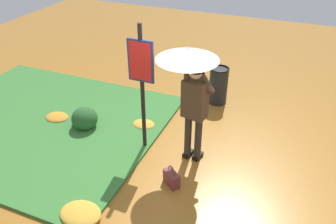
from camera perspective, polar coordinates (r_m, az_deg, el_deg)
ground_plane at (r=5.93m, az=4.24°, el=-8.39°), size 18.00×18.00×0.00m
grass_verge at (r=7.34m, az=-20.60°, el=-1.56°), size 4.80×4.00×0.05m
person_with_umbrella at (r=5.18m, az=3.82°, el=5.81°), size 0.96×0.96×2.04m
info_sign_post at (r=5.49m, az=-4.47°, el=6.09°), size 0.44×0.07×2.30m
handbag at (r=5.43m, az=0.60°, el=-11.07°), size 0.32×0.29×0.37m
trash_bin at (r=7.49m, az=8.46°, el=4.47°), size 0.42×0.42×0.83m
shrub_cluster at (r=6.84m, az=-13.95°, el=-1.06°), size 0.55×0.50×0.45m
leaf_pile_near_person at (r=6.77m, az=-4.12°, el=-2.07°), size 0.45×0.36×0.10m
leaf_pile_by_bench at (r=7.33m, az=-18.13°, el=-0.84°), size 0.49×0.39×0.11m
leaf_pile_far_path at (r=5.16m, az=-14.48°, el=-16.22°), size 0.61×0.49×0.13m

